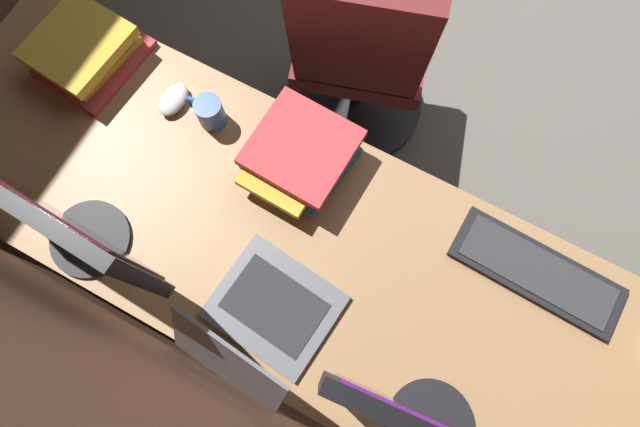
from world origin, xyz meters
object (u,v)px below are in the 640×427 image
object	(u,v)px
book_stack_near	(300,154)
coffee_mug	(209,112)
drawer_pedestal	(222,238)
monitor_primary	(35,209)
laptop_leftmost	(257,327)
keyboard_main	(537,272)
office_chair	(360,60)
mouse_main	(174,100)
book_stack_far	(85,50)

from	to	relation	value
book_stack_near	coffee_mug	size ratio (longest dim) A/B	2.51
drawer_pedestal	monitor_primary	size ratio (longest dim) A/B	1.21
drawer_pedestal	laptop_leftmost	bearing A→B (deg)	147.96
keyboard_main	coffee_mug	size ratio (longest dim) A/B	3.77
keyboard_main	book_stack_near	world-z (taller)	book_stack_near
office_chair	mouse_main	bearing A→B (deg)	58.27
mouse_main	book_stack_far	xyz separation A→B (m)	(0.28, -0.00, 0.03)
coffee_mug	office_chair	distance (m)	0.64
book_stack_far	office_chair	xyz separation A→B (m)	(-0.60, -0.52, -0.32)
book_stack_far	office_chair	size ratio (longest dim) A/B	0.30
book_stack_near	coffee_mug	xyz separation A→B (m)	(0.27, 0.00, -0.01)
laptop_leftmost	office_chair	bearing A→B (deg)	-79.00
monitor_primary	keyboard_main	distance (m)	1.14
monitor_primary	keyboard_main	size ratio (longest dim) A/B	1.35
keyboard_main	book_stack_near	bearing A→B (deg)	1.45
book_stack_near	drawer_pedestal	bearing A→B (deg)	51.73
laptop_leftmost	keyboard_main	xyz separation A→B (m)	(-0.53, -0.44, -0.04)
book_stack_near	office_chair	xyz separation A→B (m)	(0.06, -0.51, -0.33)
keyboard_main	book_stack_far	bearing A→B (deg)	1.05
laptop_leftmost	office_chair	xyz separation A→B (m)	(0.18, -0.93, -0.33)
monitor_primary	book_stack_far	distance (m)	0.56
monitor_primary	drawer_pedestal	bearing A→B (deg)	-132.53
book_stack_near	book_stack_far	xyz separation A→B (m)	(0.66, 0.01, -0.01)
drawer_pedestal	laptop_leftmost	distance (m)	0.56
monitor_primary	laptop_leftmost	world-z (taller)	monitor_primary
laptop_leftmost	office_chair	distance (m)	1.00
monitor_primary	coffee_mug	world-z (taller)	monitor_primary
mouse_main	book_stack_far	distance (m)	0.28
laptop_leftmost	drawer_pedestal	bearing A→B (deg)	-32.04
monitor_primary	coffee_mug	size ratio (longest dim) A/B	5.10
laptop_leftmost	book_stack_far	bearing A→B (deg)	-28.01
mouse_main	coffee_mug	bearing A→B (deg)	-177.34
book_stack_far	keyboard_main	bearing A→B (deg)	-178.95
mouse_main	book_stack_near	xyz separation A→B (m)	(-0.38, -0.01, 0.04)
book_stack_near	coffee_mug	world-z (taller)	book_stack_near
mouse_main	office_chair	size ratio (longest dim) A/B	0.11
drawer_pedestal	coffee_mug	distance (m)	0.49
drawer_pedestal	book_stack_far	size ratio (longest dim) A/B	2.41
keyboard_main	book_stack_near	size ratio (longest dim) A/B	1.50
mouse_main	drawer_pedestal	bearing A→B (deg)	132.18
laptop_leftmost	mouse_main	world-z (taller)	laptop_leftmost
coffee_mug	laptop_leftmost	bearing A→B (deg)	132.97
keyboard_main	coffee_mug	xyz separation A→B (m)	(0.92, 0.02, 0.03)
monitor_primary	book_stack_far	world-z (taller)	monitor_primary
keyboard_main	book_stack_far	world-z (taller)	book_stack_far
laptop_leftmost	book_stack_near	bearing A→B (deg)	-74.24
drawer_pedestal	book_stack_far	bearing A→B (deg)	-25.28
drawer_pedestal	keyboard_main	bearing A→B (deg)	-163.40
book_stack_far	coffee_mug	world-z (taller)	book_stack_far
laptop_leftmost	keyboard_main	size ratio (longest dim) A/B	0.82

